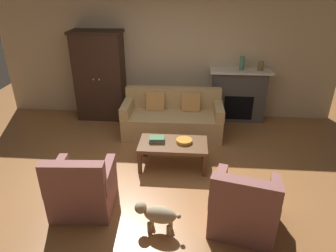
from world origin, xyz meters
TOP-DOWN VIEW (x-y plane):
  - ground_plane at (0.00, 0.00)m, footprint 9.60×9.60m
  - back_wall at (0.00, 2.55)m, footprint 7.20×0.10m
  - fireplace at (1.55, 2.30)m, footprint 1.26×0.48m
  - armoire at (-1.40, 2.22)m, footprint 1.06×0.57m
  - couch at (0.20, 1.54)m, footprint 1.93×0.88m
  - coffee_table at (0.28, 0.35)m, footprint 1.10×0.60m
  - fruit_bowl at (0.46, 0.39)m, footprint 0.26×0.26m
  - book_stack at (0.02, 0.39)m, footprint 0.25×0.19m
  - mantel_vase_jade at (1.55, 2.28)m, footprint 0.10×0.10m
  - mantel_vase_bronze at (1.93, 2.28)m, footprint 0.11×0.11m
  - armchair_near_left at (-0.83, -0.80)m, footprint 0.83×0.82m
  - armchair_near_right at (1.23, -0.98)m, footprint 0.92×0.93m
  - dog at (0.19, -1.11)m, footprint 0.57×0.26m

SIDE VIEW (x-z plane):
  - ground_plane at x=0.00m, z-range 0.00..0.00m
  - dog at x=0.19m, z-range 0.05..0.44m
  - armchair_near_left at x=-0.83m, z-range -0.12..0.76m
  - armchair_near_right at x=1.23m, z-range -0.12..0.76m
  - couch at x=0.20m, z-range -0.11..0.75m
  - coffee_table at x=0.28m, z-range 0.16..0.58m
  - fruit_bowl at x=0.46m, z-range 0.42..0.47m
  - book_stack at x=0.02m, z-range 0.42..0.49m
  - fireplace at x=1.55m, z-range 0.01..1.13m
  - armoire at x=-1.40m, z-range 0.00..1.88m
  - mantel_vase_bronze at x=1.93m, z-range 1.12..1.30m
  - mantel_vase_jade at x=1.55m, z-range 1.12..1.39m
  - back_wall at x=0.00m, z-range 0.00..2.80m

